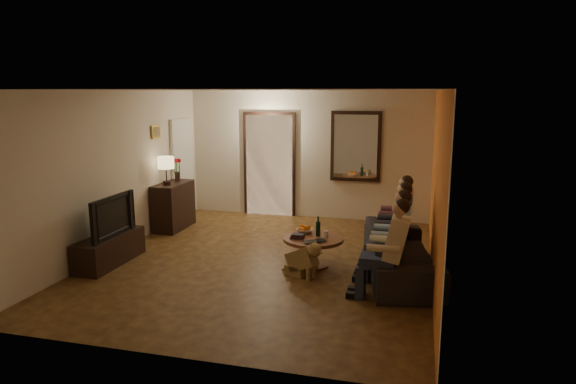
% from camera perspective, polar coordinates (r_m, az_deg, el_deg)
% --- Properties ---
extents(floor, '(5.00, 6.00, 0.01)m').
position_cam_1_polar(floor, '(8.00, -2.65, -7.70)').
color(floor, '#3C2110').
rests_on(floor, ground).
extents(ceiling, '(5.00, 6.00, 0.01)m').
position_cam_1_polar(ceiling, '(7.57, -2.83, 11.27)').
color(ceiling, white).
rests_on(ceiling, back_wall).
extents(back_wall, '(5.00, 0.02, 2.60)m').
position_cam_1_polar(back_wall, '(10.55, 2.13, 4.16)').
color(back_wall, beige).
rests_on(back_wall, floor).
extents(front_wall, '(5.00, 0.02, 2.60)m').
position_cam_1_polar(front_wall, '(4.96, -13.11, -4.14)').
color(front_wall, beige).
rests_on(front_wall, floor).
extents(left_wall, '(0.02, 6.00, 2.60)m').
position_cam_1_polar(left_wall, '(8.75, -18.58, 2.13)').
color(left_wall, beige).
rests_on(left_wall, floor).
extents(right_wall, '(0.02, 6.00, 2.60)m').
position_cam_1_polar(right_wall, '(7.34, 16.24, 0.64)').
color(right_wall, beige).
rests_on(right_wall, floor).
extents(orange_accent, '(0.01, 6.00, 2.60)m').
position_cam_1_polar(orange_accent, '(7.34, 16.17, 0.64)').
color(orange_accent, orange).
rests_on(orange_accent, right_wall).
extents(kitchen_doorway, '(1.00, 0.06, 2.10)m').
position_cam_1_polar(kitchen_doorway, '(10.76, -2.07, 2.96)').
color(kitchen_doorway, '#FFE0A5').
rests_on(kitchen_doorway, floor).
extents(door_trim, '(1.12, 0.04, 2.22)m').
position_cam_1_polar(door_trim, '(10.75, -2.09, 2.95)').
color(door_trim, black).
rests_on(door_trim, floor).
extents(fridge_glimpse, '(0.45, 0.03, 1.70)m').
position_cam_1_polar(fridge_glimpse, '(10.72, -0.78, 2.12)').
color(fridge_glimpse, silver).
rests_on(fridge_glimpse, floor).
extents(mirror_frame, '(1.00, 0.05, 1.40)m').
position_cam_1_polar(mirror_frame, '(10.32, 7.53, 5.03)').
color(mirror_frame, black).
rests_on(mirror_frame, back_wall).
extents(mirror_glass, '(0.86, 0.02, 1.26)m').
position_cam_1_polar(mirror_glass, '(10.29, 7.51, 5.02)').
color(mirror_glass, white).
rests_on(mirror_glass, back_wall).
extents(white_door, '(0.06, 0.85, 2.04)m').
position_cam_1_polar(white_door, '(10.74, -11.65, 2.56)').
color(white_door, white).
rests_on(white_door, floor).
extents(framed_art, '(0.03, 0.28, 0.24)m').
position_cam_1_polar(framed_art, '(9.78, -14.48, 6.50)').
color(framed_art, '#B28C33').
rests_on(framed_art, left_wall).
extents(art_canvas, '(0.01, 0.22, 0.18)m').
position_cam_1_polar(art_canvas, '(9.77, -14.40, 6.50)').
color(art_canvas, brown).
rests_on(art_canvas, left_wall).
extents(dresser, '(0.45, 0.99, 0.88)m').
position_cam_1_polar(dresser, '(9.99, -12.62, -1.51)').
color(dresser, black).
rests_on(dresser, floor).
extents(table_lamp, '(0.30, 0.30, 0.54)m').
position_cam_1_polar(table_lamp, '(9.67, -13.39, 2.32)').
color(table_lamp, beige).
rests_on(table_lamp, dresser).
extents(flower_vase, '(0.14, 0.14, 0.44)m').
position_cam_1_polar(flower_vase, '(10.07, -12.21, 2.42)').
color(flower_vase, '#AC1219').
rests_on(flower_vase, dresser).
extents(tv_stand, '(0.45, 1.32, 0.44)m').
position_cam_1_polar(tv_stand, '(8.29, -19.23, -6.05)').
color(tv_stand, black).
rests_on(tv_stand, floor).
extents(tv, '(1.07, 0.14, 0.62)m').
position_cam_1_polar(tv, '(8.16, -19.46, -2.50)').
color(tv, black).
rests_on(tv, tv_stand).
extents(sofa, '(2.39, 1.26, 0.66)m').
position_cam_1_polar(sofa, '(7.47, 12.43, -6.65)').
color(sofa, black).
rests_on(sofa, floor).
extents(person_a, '(0.60, 0.40, 1.20)m').
position_cam_1_polar(person_a, '(6.54, 11.32, -6.73)').
color(person_a, tan).
rests_on(person_a, sofa).
extents(person_b, '(0.60, 0.40, 1.20)m').
position_cam_1_polar(person_b, '(7.11, 11.61, -5.27)').
color(person_b, tan).
rests_on(person_b, sofa).
extents(person_c, '(0.60, 0.40, 1.20)m').
position_cam_1_polar(person_c, '(7.69, 11.86, -4.04)').
color(person_c, tan).
rests_on(person_c, sofa).
extents(person_d, '(0.60, 0.40, 1.20)m').
position_cam_1_polar(person_d, '(8.27, 12.08, -2.97)').
color(person_d, tan).
rests_on(person_d, sofa).
extents(dog, '(0.61, 0.45, 0.56)m').
position_cam_1_polar(dog, '(7.27, 1.54, -7.32)').
color(dog, olive).
rests_on(dog, floor).
extents(coffee_table, '(1.07, 1.07, 0.45)m').
position_cam_1_polar(coffee_table, '(7.71, 2.82, -6.67)').
color(coffee_table, brown).
rests_on(coffee_table, floor).
extents(bowl, '(0.26, 0.26, 0.06)m').
position_cam_1_polar(bowl, '(7.88, 1.88, -4.32)').
color(bowl, white).
rests_on(bowl, coffee_table).
extents(oranges, '(0.20, 0.20, 0.08)m').
position_cam_1_polar(oranges, '(7.86, 1.89, -3.84)').
color(oranges, orange).
rests_on(oranges, bowl).
extents(wine_bottle, '(0.07, 0.07, 0.31)m').
position_cam_1_polar(wine_bottle, '(7.69, 3.37, -3.77)').
color(wine_bottle, black).
rests_on(wine_bottle, coffee_table).
extents(wine_glass, '(0.06, 0.06, 0.10)m').
position_cam_1_polar(wine_glass, '(7.65, 4.24, -4.69)').
color(wine_glass, silver).
rests_on(wine_glass, coffee_table).
extents(book_stack, '(0.20, 0.15, 0.07)m').
position_cam_1_polar(book_stack, '(7.59, 1.05, -4.90)').
color(book_stack, black).
rests_on(book_stack, coffee_table).
extents(laptop, '(0.39, 0.37, 0.03)m').
position_cam_1_polar(laptop, '(7.36, 3.15, -5.61)').
color(laptop, black).
rests_on(laptop, coffee_table).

